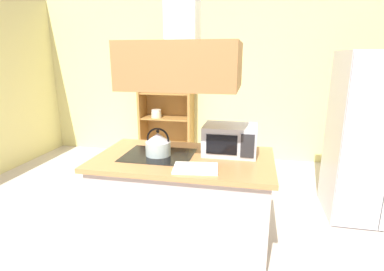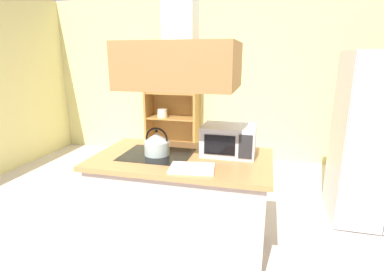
% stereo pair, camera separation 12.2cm
% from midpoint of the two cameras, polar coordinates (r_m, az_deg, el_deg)
% --- Properties ---
extents(ground_plane, '(7.80, 7.80, 0.00)m').
position_cam_midpoint_polar(ground_plane, '(2.91, -8.04, -22.13)').
color(ground_plane, beige).
extents(wall_back, '(6.00, 0.12, 2.70)m').
position_cam_midpoint_polar(wall_back, '(5.25, 2.59, 10.59)').
color(wall_back, '#DDD487').
rests_on(wall_back, ground).
extents(kitchen_island, '(1.53, 0.89, 0.90)m').
position_cam_midpoint_polar(kitchen_island, '(2.78, -2.80, -12.84)').
color(kitchen_island, '#B8A9A1').
rests_on(kitchen_island, ground).
extents(range_hood, '(0.90, 0.70, 1.21)m').
position_cam_midpoint_polar(range_hood, '(2.46, -3.20, 15.66)').
color(range_hood, '#A16839').
extents(refrigerator, '(0.90, 0.77, 1.80)m').
position_cam_midpoint_polar(refrigerator, '(3.72, 30.97, -0.40)').
color(refrigerator, '#BFBBC1').
rests_on(refrigerator, ground).
extents(dish_cabinet, '(0.91, 0.40, 1.74)m').
position_cam_midpoint_polar(dish_cabinet, '(5.28, -5.48, 4.21)').
color(dish_cabinet, '#A27135').
rests_on(dish_cabinet, ground).
extents(kettle, '(0.22, 0.22, 0.24)m').
position_cam_midpoint_polar(kettle, '(2.63, -7.78, -1.61)').
color(kettle, '#AEC1BC').
rests_on(kettle, kitchen_island).
extents(cutting_board, '(0.37, 0.28, 0.02)m').
position_cam_midpoint_polar(cutting_board, '(2.32, -0.83, -6.24)').
color(cutting_board, white).
rests_on(cutting_board, kitchen_island).
extents(microwave, '(0.46, 0.35, 0.26)m').
position_cam_midpoint_polar(microwave, '(2.66, 5.92, -0.78)').
color(microwave, '#B7BABF').
rests_on(microwave, kitchen_island).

